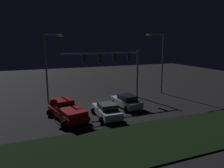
{
  "coord_description": "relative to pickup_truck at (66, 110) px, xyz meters",
  "views": [
    {
      "loc": [
        -8.21,
        -21.91,
        7.51
      ],
      "look_at": [
        1.14,
        1.39,
        2.51
      ],
      "focal_mm": 33.93,
      "sensor_mm": 36.0,
      "label": 1
    }
  ],
  "objects": [
    {
      "name": "street_lamp_left",
      "position": [
        -0.74,
        6.4,
        4.29
      ],
      "size": [
        2.27,
        0.44,
        8.51
      ],
      "color": "slate",
      "rests_on": "ground_plane"
    },
    {
      "name": "traffic_signal_gantry",
      "position": [
        7.25,
        5.09,
        4.03
      ],
      "size": [
        10.32,
        0.56,
        6.5
      ],
      "color": "slate",
      "rests_on": "ground_plane"
    },
    {
      "name": "car_sedan_far",
      "position": [
        3.86,
        -0.93,
        -0.26
      ],
      "size": [
        2.54,
        4.44,
        1.51
      ],
      "rotation": [
        0.0,
        0.0,
        1.55
      ],
      "color": "silver",
      "rests_on": "ground_plane"
    },
    {
      "name": "ground_plane",
      "position": [
        4.97,
        1.81,
        -1.0
      ],
      "size": [
        80.0,
        80.0,
        0.0
      ],
      "primitive_type": "plane",
      "color": "black"
    },
    {
      "name": "grass_median",
      "position": [
        4.97,
        -6.98,
        -0.95
      ],
      "size": [
        24.93,
        6.59,
        0.1
      ],
      "primitive_type": "cube",
      "color": "black",
      "rests_on": "ground_plane"
    },
    {
      "name": "street_lamp_right",
      "position": [
        14.45,
        5.7,
        4.45
      ],
      "size": [
        2.95,
        0.44,
        8.68
      ],
      "color": "slate",
      "rests_on": "ground_plane"
    },
    {
      "name": "pickup_truck",
      "position": [
        0.0,
        0.0,
        0.0
      ],
      "size": [
        3.68,
        5.71,
        1.8
      ],
      "rotation": [
        0.0,
        0.0,
        1.8
      ],
      "color": "maroon",
      "rests_on": "ground_plane"
    },
    {
      "name": "stop_sign",
      "position": [
        -1.18,
        -0.24,
        0.56
      ],
      "size": [
        0.76,
        0.08,
        2.23
      ],
      "color": "slate",
      "rests_on": "ground_plane"
    },
    {
      "name": "car_sedan",
      "position": [
        7.15,
        1.32,
        -0.26
      ],
      "size": [
        2.78,
        4.56,
        1.51
      ],
      "rotation": [
        0.0,
        0.0,
        1.67
      ],
      "color": "#B7B7BC",
      "rests_on": "ground_plane"
    }
  ]
}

